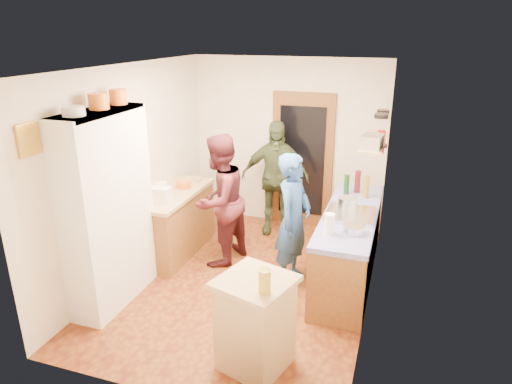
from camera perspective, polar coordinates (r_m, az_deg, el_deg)
The scene contains 44 objects.
floor at distance 5.83m, azimuth -1.44°, elevation -11.14°, with size 3.00×4.00×0.02m, color brown.
ceiling at distance 5.01m, azimuth -1.70°, elevation 15.49°, with size 3.00×4.00×0.02m, color silver.
wall_back at distance 7.12m, azimuth 3.96°, elevation 6.08°, with size 3.00×0.02×2.60m, color silver.
wall_front at distance 3.60m, azimuth -12.58°, elevation -8.66°, with size 3.00×0.02×2.60m, color silver.
wall_left at distance 5.94m, azimuth -15.42°, elevation 2.58°, with size 0.02×4.00×2.60m, color silver.
wall_right at distance 4.99m, azimuth 14.97°, elevation -0.64°, with size 0.02×4.00×2.60m, color silver.
door_frame at distance 7.09m, azimuth 5.79°, elevation 3.88°, with size 0.95×0.06×2.10m, color brown.
door_glass at distance 7.06m, azimuth 5.72°, elevation 3.81°, with size 0.70×0.02×1.70m, color black.
hutch_body at distance 5.27m, azimuth -18.02°, elevation -2.19°, with size 0.40×1.20×2.20m, color white.
hutch_top_shelf at distance 4.99m, azimuth -19.34°, elevation 9.40°, with size 0.40×1.14×0.04m, color white.
plate_stack at distance 4.72m, azimuth -21.85°, elevation 9.37°, with size 0.22×0.22×0.09m, color white.
orange_pot_a at distance 5.02m, azimuth -19.08°, elevation 10.67°, with size 0.20×0.20×0.16m, color orange.
orange_pot_b at distance 5.29m, azimuth -16.85°, elevation 11.34°, with size 0.19×0.19×0.17m, color orange.
left_counter_base at distance 6.44m, azimuth -10.23°, elevation -3.94°, with size 0.60×1.40×0.85m, color brown.
left_counter_top at distance 6.28m, azimuth -10.47°, elevation -0.18°, with size 0.64×1.44×0.05m, color tan.
toaster at distance 5.91m, azimuth -11.85°, elevation -0.34°, with size 0.25×0.17×0.19m, color white.
kettle at distance 6.12m, azimuth -11.72°, elevation 0.36°, with size 0.16×0.16×0.18m, color white.
orange_bowl at distance 6.39m, azimuth -9.00°, elevation 0.95°, with size 0.21×0.21×0.09m, color orange.
chopping_board at distance 6.72m, azimuth -8.10°, elevation 1.64°, with size 0.30×0.22×0.03m, color tan.
right_counter_base at distance 5.82m, azimuth 11.51°, elevation -6.80°, with size 0.60×2.20×0.84m, color brown.
right_counter_top at distance 5.63m, azimuth 11.82°, elevation -2.70°, with size 0.62×2.22×0.06m, color #2221B3.
hob at distance 5.50m, azimuth 11.69°, elevation -2.69°, with size 0.55×0.58×0.04m, color silver.
pot_on_hob at distance 5.56m, azimuth 11.37°, elevation -1.40°, with size 0.22×0.22×0.14m, color silver.
bottle_a at distance 6.16m, azimuth 11.26°, elevation 0.95°, with size 0.07×0.07×0.27m, color #143F14.
bottle_b at distance 6.25m, azimuth 12.58°, elevation 1.29°, with size 0.08×0.08×0.31m, color #591419.
bottle_c at distance 6.07m, azimuth 13.61°, elevation 0.65°, with size 0.08×0.08×0.30m, color olive.
paper_towel at distance 4.93m, azimuth 9.16°, elevation -3.99°, with size 0.11×0.11×0.24m, color white.
mixing_bowl at distance 5.04m, azimuth 12.14°, elevation -4.56°, with size 0.23×0.23×0.09m, color silver.
island_base at distance 4.34m, azimuth -0.09°, elevation -16.35°, with size 0.55×0.55×0.86m, color tan.
island_top at distance 4.08m, azimuth -0.09°, elevation -11.19°, with size 0.62×0.62×0.05m, color tan.
cutting_board at distance 4.14m, azimuth -0.26°, elevation -10.57°, with size 0.35×0.28×0.02m, color white.
oil_jar at distance 3.84m, azimuth 1.09°, elevation -11.07°, with size 0.11×0.11×0.21m, color #AD9E2D.
pan_rail at distance 6.30m, azimuth 16.15°, elevation 10.50°, with size 0.02×0.02×0.65m, color silver.
pan_hang_a at distance 6.15m, azimuth 15.38°, elevation 9.13°, with size 0.18×0.18×0.05m, color black.
pan_hang_b at distance 6.35m, azimuth 15.49°, elevation 9.26°, with size 0.16×0.16×0.05m, color black.
pan_hang_c at distance 6.54m, azimuth 15.61°, elevation 9.63°, with size 0.17×0.17×0.05m, color black.
wall_shelf at distance 5.32m, azimuth 14.20°, elevation 5.19°, with size 0.26×0.42×0.03m, color tan.
radio at distance 5.29m, azimuth 14.28°, elevation 6.13°, with size 0.22×0.30×0.15m, color silver.
ext_bracket at distance 6.58m, azimuth 15.83°, elevation 5.57°, with size 0.06×0.10×0.04m, color black.
fire_extinguisher at distance 6.57m, azimuth 15.34°, elevation 6.04°, with size 0.11×0.11×0.32m, color red.
picture_frame at distance 4.58m, azimuth -26.57°, elevation 5.89°, with size 0.03×0.25×0.30m, color gold.
person_hob at distance 5.46m, azimuth 4.87°, elevation -3.64°, with size 0.60×0.39×1.64m, color #254D93.
person_left at distance 5.96m, azimuth -4.09°, elevation -1.01°, with size 0.85×0.66×1.75m, color #4A1B22.
person_back at distance 6.84m, azimuth 2.52°, elevation 1.77°, with size 1.02×0.42×1.74m, color #343F26.
Camera 1 is at (1.71, -4.69, 2.99)m, focal length 32.00 mm.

